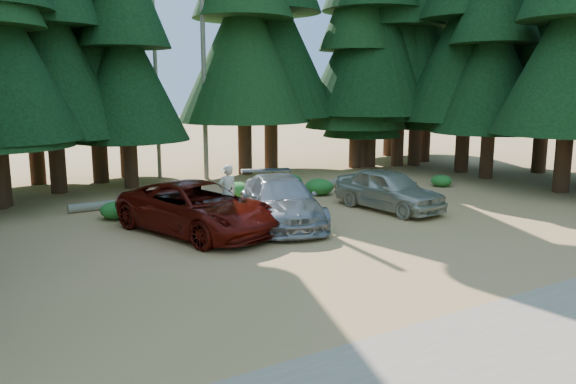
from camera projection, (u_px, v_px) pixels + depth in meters
name	position (u px, v px, depth m)	size (l,w,h in m)	color
ground	(374.00, 247.00, 16.64)	(160.00, 160.00, 0.00)	tan
forest_belt_north	(189.00, 179.00, 29.26)	(36.00, 7.00, 22.00)	black
forest_belt_east	(564.00, 183.00, 27.90)	(6.00, 22.00, 22.00)	black
snag_front	(203.00, 61.00, 28.16)	(0.24, 0.24, 12.00)	gray
snag_back	(156.00, 81.00, 28.59)	(0.20, 0.20, 10.00)	gray
red_pickup	(198.00, 208.00, 18.12)	(2.75, 5.97, 1.66)	#590D07
silver_minivan_center	(281.00, 201.00, 19.39)	(2.27, 5.57, 1.62)	#919498
silver_minivan_right	(389.00, 190.00, 21.60)	(1.87, 4.65, 1.58)	#B9B5A4
frisbee_player	(227.00, 193.00, 18.86)	(0.73, 0.52, 1.91)	beige
log_left	(131.00, 202.00, 22.28)	(0.34, 0.34, 4.76)	gray
log_mid	(287.00, 192.00, 24.59)	(0.32, 0.32, 3.89)	gray
log_right	(346.00, 179.00, 27.97)	(0.35, 0.35, 5.51)	gray
shrub_far_left	(116.00, 210.00, 20.19)	(1.14, 1.14, 0.63)	#1C5F21
shrub_left	(175.00, 209.00, 20.83)	(0.83, 0.83, 0.46)	#1C5F21
shrub_center_left	(239.00, 190.00, 24.06)	(1.24, 1.24, 0.68)	#1C5F21
shrub_center_right	(290.00, 181.00, 26.61)	(1.14, 1.14, 0.63)	#1C5F21
shrub_right	(287.00, 194.00, 23.73)	(0.79, 0.79, 0.44)	#1C5F21
shrub_far_right	(319.00, 187.00, 24.76)	(1.28, 1.28, 0.70)	#1C5F21
shrub_edge_east	(441.00, 181.00, 26.88)	(1.00, 1.00, 0.55)	#1C5F21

